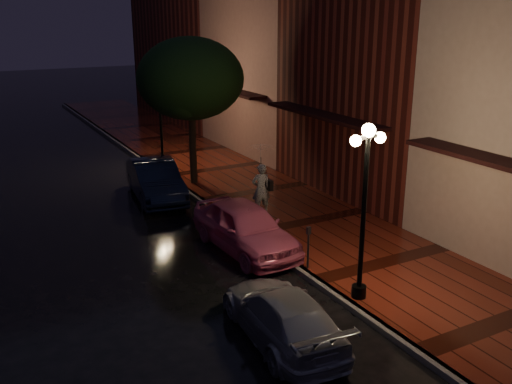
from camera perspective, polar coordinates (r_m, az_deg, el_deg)
ground at (r=18.12m, az=-0.59°, el=-4.55°), size 120.00×120.00×0.00m
sidewalk at (r=19.17m, az=5.36°, el=-3.10°), size 4.50×60.00×0.15m
curb at (r=18.09m, az=-0.59°, el=-4.33°), size 0.25×60.00×0.15m
storefront_mid at (r=22.48m, az=13.23°, el=13.78°), size 5.00×8.00×11.00m
storefront_far at (r=29.02m, az=2.35°, el=13.02°), size 5.00×8.00×9.00m
storefront_extra at (r=37.89m, az=-5.70°, el=14.80°), size 5.00×12.00×10.00m
streetlamp_near at (r=13.49m, az=10.77°, el=-1.02°), size 0.96×0.36×4.31m
streetlamp_far at (r=25.54m, az=-9.55°, el=7.86°), size 0.96×0.36×4.31m
street_tree at (r=22.61m, az=-6.54°, el=10.95°), size 4.16×4.16×5.80m
pink_car at (r=16.91m, az=-1.08°, el=-3.53°), size 1.91×4.38×1.47m
navy_car at (r=21.89m, az=-10.04°, el=1.18°), size 2.12×4.63×1.47m
silver_car at (r=12.60m, az=2.66°, el=-12.20°), size 2.01×4.14×1.16m
woman_with_umbrella at (r=19.23m, az=0.52°, el=2.44°), size 1.03×1.05×2.49m
parking_meter at (r=15.44m, az=5.25°, el=-5.15°), size 0.12×0.10×1.21m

